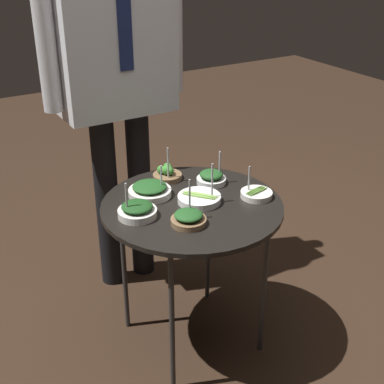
{
  "coord_description": "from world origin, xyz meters",
  "views": [
    {
      "loc": [
        -0.91,
        -1.52,
        1.59
      ],
      "look_at": [
        0.0,
        0.0,
        0.7
      ],
      "focal_mm": 50.0,
      "sensor_mm": 36.0,
      "label": 1
    }
  ],
  "objects": [
    {
      "name": "bowl_broccoli_back_right",
      "position": [
        0.03,
        0.25,
        0.67
      ],
      "size": [
        0.12,
        0.12,
        0.15
      ],
      "color": "brown",
      "rests_on": "serving_cart"
    },
    {
      "name": "waiter_figure",
      "position": [
        -0.04,
        0.56,
        1.1
      ],
      "size": [
        0.64,
        0.24,
        1.73
      ],
      "color": "black",
      "rests_on": "ground_plane"
    },
    {
      "name": "bowl_spinach_front_center",
      "position": [
        0.16,
        0.11,
        0.67
      ],
      "size": [
        0.12,
        0.12,
        0.14
      ],
      "color": "white",
      "rests_on": "serving_cart"
    },
    {
      "name": "ground_plane",
      "position": [
        0.0,
        0.0,
        0.0
      ],
      "size": [
        8.0,
        8.0,
        0.0
      ],
      "primitive_type": "plane",
      "color": "black"
    },
    {
      "name": "bowl_spinach_center",
      "position": [
        -0.09,
        -0.12,
        0.67
      ],
      "size": [
        0.13,
        0.13,
        0.16
      ],
      "color": "brown",
      "rests_on": "serving_cart"
    },
    {
      "name": "bowl_spinach_front_left",
      "position": [
        -0.22,
        0.02,
        0.67
      ],
      "size": [
        0.14,
        0.14,
        0.14
      ],
      "color": "silver",
      "rests_on": "serving_cart"
    },
    {
      "name": "bowl_asparagus_mid_left",
      "position": [
        0.24,
        -0.08,
        0.66
      ],
      "size": [
        0.12,
        0.12,
        0.12
      ],
      "color": "silver",
      "rests_on": "serving_cart"
    },
    {
      "name": "serving_cart",
      "position": [
        0.0,
        0.0,
        0.61
      ],
      "size": [
        0.69,
        0.69,
        0.65
      ],
      "color": "black",
      "rests_on": "ground_plane"
    },
    {
      "name": "bowl_asparagus_near_rim",
      "position": [
        0.03,
        -0.0,
        0.66
      ],
      "size": [
        0.16,
        0.16,
        0.16
      ],
      "color": "white",
      "rests_on": "serving_cart"
    },
    {
      "name": "bowl_spinach_mid_right",
      "position": [
        -0.1,
        0.14,
        0.67
      ],
      "size": [
        0.17,
        0.17,
        0.13
      ],
      "color": "silver",
      "rests_on": "serving_cart"
    }
  ]
}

